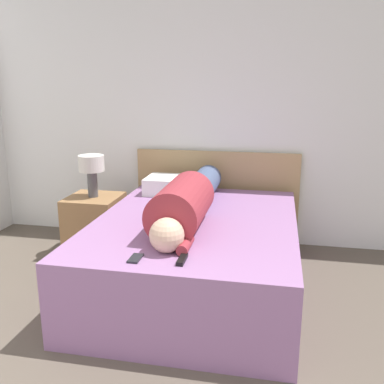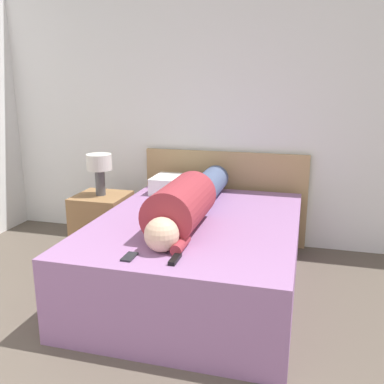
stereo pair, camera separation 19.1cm
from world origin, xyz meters
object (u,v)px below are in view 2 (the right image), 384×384
object	(u,v)px
nightstand	(103,223)
pillow_near_headboard	(179,185)
table_lamp	(99,166)
person_lying	(189,201)
bed	(197,254)
cell_phone	(129,257)
tv_remote	(175,259)

from	to	relation	value
nightstand	pillow_near_headboard	size ratio (longest dim) A/B	1.13
table_lamp	person_lying	bearing A→B (deg)	-28.43
nightstand	bed	bearing A→B (deg)	-25.98
bed	nightstand	world-z (taller)	bed
person_lying	cell_phone	size ratio (longest dim) A/B	13.03
bed	person_lying	bearing A→B (deg)	-150.77
nightstand	tv_remote	size ratio (longest dim) A/B	3.66
bed	nightstand	xyz separation A→B (m)	(-1.06, 0.52, -0.01)
table_lamp	tv_remote	bearing A→B (deg)	-48.94
bed	person_lying	xyz separation A→B (m)	(-0.05, -0.03, 0.43)
bed	person_lying	distance (m)	0.44
bed	tv_remote	size ratio (longest dim) A/B	13.05
bed	cell_phone	world-z (taller)	cell_phone
bed	cell_phone	size ratio (longest dim) A/B	15.05
nightstand	pillow_near_headboard	xyz separation A→B (m)	(0.70, 0.21, 0.37)
bed	pillow_near_headboard	size ratio (longest dim) A/B	4.03
cell_phone	tv_remote	bearing A→B (deg)	5.34
bed	table_lamp	size ratio (longest dim) A/B	5.11
cell_phone	pillow_near_headboard	bearing A→B (deg)	95.69
tv_remote	nightstand	bearing A→B (deg)	131.06
nightstand	person_lying	size ratio (longest dim) A/B	0.32
nightstand	table_lamp	xyz separation A→B (m)	(0.00, -0.00, 0.55)
tv_remote	cell_phone	size ratio (longest dim) A/B	1.15
nightstand	tv_remote	distance (m)	1.74
nightstand	table_lamp	world-z (taller)	table_lamp
nightstand	cell_phone	size ratio (longest dim) A/B	4.22
table_lamp	pillow_near_headboard	xyz separation A→B (m)	(0.70, 0.21, -0.18)
table_lamp	pillow_near_headboard	distance (m)	0.75
tv_remote	cell_phone	xyz separation A→B (m)	(-0.27, -0.03, -0.01)
person_lying	tv_remote	size ratio (longest dim) A/B	11.29
person_lying	tv_remote	distance (m)	0.77
pillow_near_headboard	tv_remote	world-z (taller)	pillow_near_headboard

